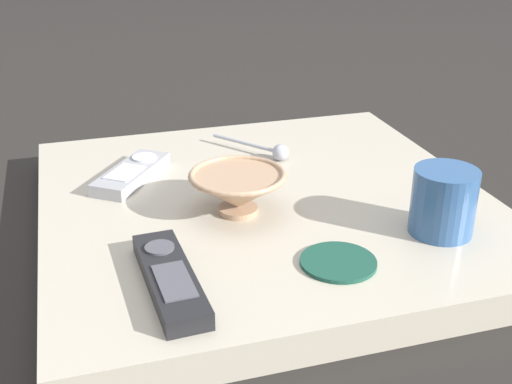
% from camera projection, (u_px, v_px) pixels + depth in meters
% --- Properties ---
extents(ground_plane, '(6.00, 6.00, 0.00)m').
position_uv_depth(ground_plane, '(266.00, 223.00, 0.95)').
color(ground_plane, black).
extents(table, '(0.63, 0.62, 0.04)m').
position_uv_depth(table, '(266.00, 210.00, 0.94)').
color(table, '#B7AD99').
rests_on(table, ground).
extents(cereal_bowl, '(0.13, 0.13, 0.06)m').
position_uv_depth(cereal_bowl, '(238.00, 190.00, 0.87)').
color(cereal_bowl, tan).
rests_on(cereal_bowl, table).
extents(coffee_mug, '(0.08, 0.08, 0.09)m').
position_uv_depth(coffee_mug, '(443.00, 202.00, 0.82)').
color(coffee_mug, '#33598C').
rests_on(coffee_mug, table).
extents(teaspoon, '(0.12, 0.10, 0.03)m').
position_uv_depth(teaspoon, '(273.00, 151.00, 1.06)').
color(teaspoon, '#A3A5B2').
rests_on(teaspoon, table).
extents(tv_remote_near, '(0.19, 0.06, 0.02)m').
position_uv_depth(tv_remote_near, '(170.00, 278.00, 0.72)').
color(tv_remote_near, black).
rests_on(tv_remote_near, table).
extents(tv_remote_far, '(0.16, 0.13, 0.02)m').
position_uv_depth(tv_remote_far, '(132.00, 173.00, 0.99)').
color(tv_remote_far, '#9E9EA3').
rests_on(tv_remote_far, table).
extents(drink_coaster, '(0.09, 0.09, 0.01)m').
position_uv_depth(drink_coaster, '(338.00, 262.00, 0.77)').
color(drink_coaster, '#194738').
rests_on(drink_coaster, table).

